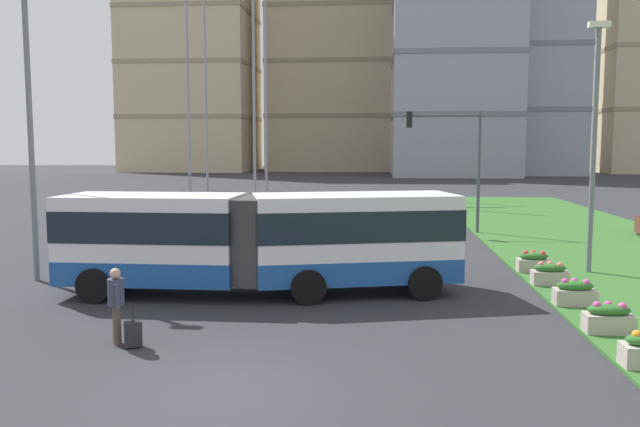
{
  "coord_description": "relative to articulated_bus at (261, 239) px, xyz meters",
  "views": [
    {
      "loc": [
        2.75,
        -10.96,
        4.46
      ],
      "look_at": [
        0.82,
        10.31,
        2.2
      ],
      "focal_mm": 36.22,
      "sensor_mm": 36.0,
      "label": 1
    }
  ],
  "objects": [
    {
      "name": "apartment_tower_west",
      "position": [
        -29.26,
        93.6,
        25.04
      ],
      "size": [
        21.38,
        18.38,
        53.35
      ],
      "color": "beige",
      "rests_on": "ground"
    },
    {
      "name": "streetlight_median",
      "position": [
        10.81,
        3.97,
        3.08
      ],
      "size": [
        0.7,
        0.28,
        8.59
      ],
      "color": "slate",
      "rests_on": "ground"
    },
    {
      "name": "flower_planter_4",
      "position": [
        8.91,
        3.84,
        -1.23
      ],
      "size": [
        1.1,
        0.56,
        0.74
      ],
      "color": "#B7AD9E",
      "rests_on": "grass_median"
    },
    {
      "name": "ground_plane",
      "position": [
        0.74,
        -7.93,
        -1.65
      ],
      "size": [
        260.0,
        260.0,
        0.0
      ],
      "primitive_type": "plane",
      "color": "#2D2D33"
    },
    {
      "name": "apartment_tower_westcentre",
      "position": [
        -5.16,
        97.67,
        25.74
      ],
      "size": [
        21.52,
        16.7,
        54.75
      ],
      "color": "tan",
      "rests_on": "ground"
    },
    {
      "name": "transmission_pylon",
      "position": [
        -10.61,
        41.47,
        15.14
      ],
      "size": [
        9.0,
        6.24,
        30.74
      ],
      "color": "gray",
      "rests_on": "ground"
    },
    {
      "name": "pedestrian_crossing",
      "position": [
        -2.33,
        -5.24,
        -0.65
      ],
      "size": [
        0.36,
        0.52,
        1.74
      ],
      "color": "#4C4238",
      "rests_on": "ground"
    },
    {
      "name": "car_white_van",
      "position": [
        -5.3,
        14.17,
        -0.9
      ],
      "size": [
        4.45,
        2.12,
        1.58
      ],
      "color": "silver",
      "rests_on": "ground"
    },
    {
      "name": "apartment_tower_eastcentre",
      "position": [
        26.42,
        85.9,
        21.66
      ],
      "size": [
        14.86,
        17.89,
        46.59
      ],
      "color": "#9EA3AD",
      "rests_on": "ground"
    },
    {
      "name": "flower_planter_1",
      "position": [
        8.91,
        -3.55,
        -1.23
      ],
      "size": [
        1.1,
        0.56,
        0.74
      ],
      "color": "#B7AD9E",
      "rests_on": "grass_median"
    },
    {
      "name": "streetlight_left",
      "position": [
        -7.76,
        1.21,
        3.52
      ],
      "size": [
        0.7,
        0.28,
        9.45
      ],
      "color": "slate",
      "rests_on": "ground"
    },
    {
      "name": "articulated_bus",
      "position": [
        0.0,
        0.0,
        0.0
      ],
      "size": [
        11.9,
        4.1,
        3.0
      ],
      "color": "white",
      "rests_on": "ground"
    },
    {
      "name": "flower_planter_2",
      "position": [
        8.91,
        -0.92,
        -1.23
      ],
      "size": [
        1.1,
        0.56,
        0.74
      ],
      "color": "#B7AD9E",
      "rests_on": "grass_median"
    },
    {
      "name": "rolling_suitcase",
      "position": [
        -1.88,
        -5.44,
        -1.34
      ],
      "size": [
        0.43,
        0.38,
        0.97
      ],
      "color": "#232328",
      "rests_on": "ground"
    },
    {
      "name": "flower_planter_3",
      "position": [
        8.91,
        1.69,
        -1.23
      ],
      "size": [
        1.1,
        0.56,
        0.74
      ],
      "color": "#B7AD9E",
      "rests_on": "grass_median"
    },
    {
      "name": "apartment_tower_centre",
      "position": [
        14.32,
        79.06,
        19.32
      ],
      "size": [
        17.87,
        18.0,
        41.9
      ],
      "color": "#9EA3AD",
      "rests_on": "ground"
    },
    {
      "name": "traffic_light_far_right",
      "position": [
        7.27,
        14.07,
        2.57
      ],
      "size": [
        3.87,
        0.28,
        6.15
      ],
      "color": "#474C51",
      "rests_on": "ground"
    }
  ]
}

